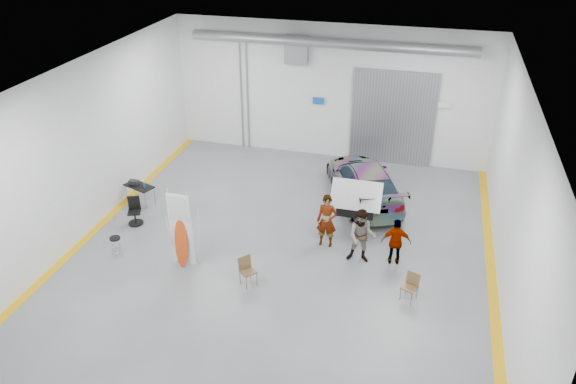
% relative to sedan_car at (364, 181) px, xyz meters
% --- Properties ---
extents(ground, '(16.00, 16.00, 0.00)m').
position_rel_sedan_car_xyz_m(ground, '(-2.16, -4.31, -0.76)').
color(ground, slate).
rests_on(ground, ground).
extents(room_shell, '(14.02, 16.18, 6.01)m').
position_rel_sedan_car_xyz_m(room_shell, '(-1.92, -2.09, 3.32)').
color(room_shell, silver).
rests_on(room_shell, ground).
extents(sedan_car, '(4.08, 5.67, 1.52)m').
position_rel_sedan_car_xyz_m(sedan_car, '(0.00, 0.00, 0.00)').
color(sedan_car, silver).
rests_on(sedan_car, ground).
extents(person_a, '(0.71, 0.47, 1.92)m').
position_rel_sedan_car_xyz_m(person_a, '(-0.77, -3.61, 0.20)').
color(person_a, brown).
rests_on(person_a, ground).
extents(person_b, '(0.95, 0.74, 1.91)m').
position_rel_sedan_car_xyz_m(person_b, '(0.52, -4.25, 0.19)').
color(person_b, teal).
rests_on(person_b, ground).
extents(person_c, '(1.00, 0.51, 1.65)m').
position_rel_sedan_car_xyz_m(person_c, '(1.62, -4.09, 0.06)').
color(person_c, '#A16D35').
rests_on(person_c, ground).
extents(surfboard_display, '(0.80, 0.24, 2.81)m').
position_rel_sedan_car_xyz_m(surfboard_display, '(-5.00, -6.01, 0.38)').
color(surfboard_display, white).
rests_on(surfboard_display, ground).
extents(folding_chair_near, '(0.61, 0.71, 0.93)m').
position_rel_sedan_car_xyz_m(folding_chair_near, '(-2.65, -6.39, -0.47)').
color(folding_chair_near, brown).
rests_on(folding_chair_near, ground).
extents(folding_chair_far, '(0.54, 0.58, 0.88)m').
position_rel_sedan_car_xyz_m(folding_chair_far, '(2.21, -5.87, -0.49)').
color(folding_chair_far, brown).
rests_on(folding_chair_far, ground).
extents(shop_stool, '(0.38, 0.38, 0.74)m').
position_rel_sedan_car_xyz_m(shop_stool, '(-7.38, -6.09, -0.40)').
color(shop_stool, black).
rests_on(shop_stool, ground).
extents(work_table, '(1.31, 0.95, 0.96)m').
position_rel_sedan_car_xyz_m(work_table, '(-8.43, -2.57, -0.02)').
color(work_table, gray).
rests_on(work_table, ground).
extents(office_chair, '(0.59, 0.62, 1.03)m').
position_rel_sedan_car_xyz_m(office_chair, '(-7.79, -4.01, -0.31)').
color(office_chair, black).
rests_on(office_chair, ground).
extents(trunk_lid, '(1.78, 1.08, 0.04)m').
position_rel_sedan_car_xyz_m(trunk_lid, '(0.00, -2.37, 0.78)').
color(trunk_lid, silver).
rests_on(trunk_lid, sedan_car).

